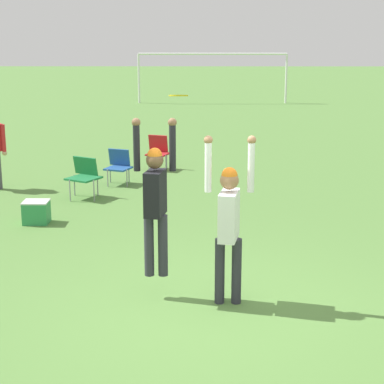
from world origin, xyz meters
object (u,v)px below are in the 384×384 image
person_defending (229,217)px  cooler_box (36,212)px  camping_chair_1 (119,164)px  frisbee (179,96)px  camping_chair_0 (158,150)px  person_jumping (155,195)px  camping_chair_2 (84,174)px

person_defending → cooler_box: (-3.17, 3.38, -0.89)m
camping_chair_1 → cooler_box: 3.23m
frisbee → cooler_box: 4.72m
frisbee → camping_chair_0: size_ratio=0.28×
person_jumping → camping_chair_0: (-0.45, 7.83, -0.84)m
camping_chair_0 → camping_chair_1: size_ratio=1.09×
camping_chair_0 → camping_chair_2: bearing=84.2°
camping_chair_2 → camping_chair_1: bearing=-85.0°
camping_chair_2 → camping_chair_0: bearing=-85.9°
camping_chair_1 → person_defending: bearing=129.1°
person_defending → camping_chair_1: size_ratio=2.74×
person_jumping → camping_chair_2: 5.40m
cooler_box → camping_chair_0: bearing=68.3°
person_jumping → cooler_box: 4.09m
person_defending → camping_chair_0: (-1.33, 8.00, -0.61)m
camping_chair_0 → cooler_box: camping_chair_0 is taller
frisbee → camping_chair_2: (-2.04, 5.04, -2.03)m
frisbee → cooler_box: size_ratio=0.52×
camping_chair_1 → cooler_box: camping_chair_1 is taller
frisbee → camping_chair_0: 8.12m
person_defending → frisbee: frisbee is taller
frisbee → camping_chair_0: frisbee is taller
person_jumping → camping_chair_1: bearing=22.1°
person_defending → camping_chair_2: size_ratio=2.53×
person_jumping → camping_chair_0: 7.88m
person_jumping → person_defending: person_jumping is taller
cooler_box → camping_chair_2: bearing=73.9°
person_defending → camping_chair_2: (-2.64, 5.21, -0.61)m
cooler_box → frisbee: bearing=-51.3°
person_jumping → cooler_box: bearing=46.6°
camping_chair_1 → camping_chair_2: size_ratio=0.92×
frisbee → cooler_box: bearing=128.7°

